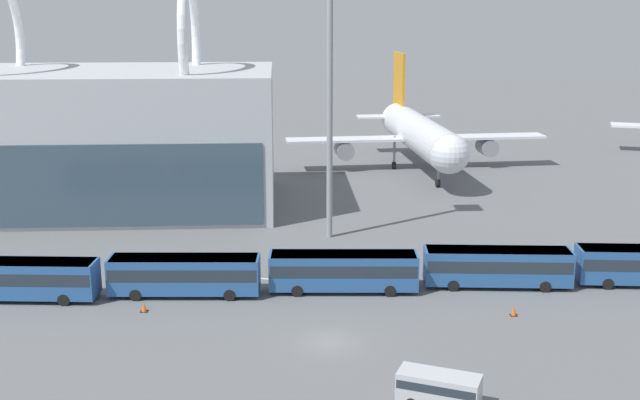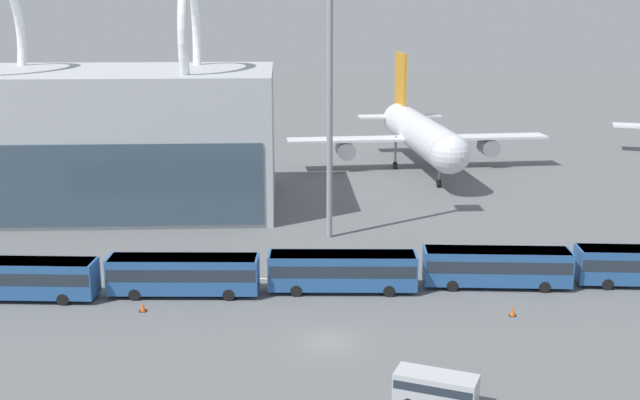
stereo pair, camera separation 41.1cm
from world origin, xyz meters
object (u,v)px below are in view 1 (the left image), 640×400
Objects in this scene: shuttle_bus_1 at (184,273)px; service_van_foreground at (439,387)px; airliner_at_gate_near at (22,148)px; airliner_at_gate_far at (418,133)px; shuttle_bus_2 at (343,269)px; floodlight_mast at (330,61)px; shuttle_bus_3 at (497,265)px; shuttle_bus_0 at (21,277)px; traffic_cone_0 at (144,308)px; traffic_cone_1 at (514,311)px.

shuttle_bus_1 reaches higher than service_van_foreground.
service_van_foreground is at bearing 21.64° from airliner_at_gate_near.
airliner_at_gate_near is 2.93× the size of shuttle_bus_1.
airliner_at_gate_far reaches higher than shuttle_bus_1.
floodlight_mast reaches higher than shuttle_bus_2.
airliner_at_gate_near is at bearing 146.07° from shuttle_bus_3.
shuttle_bus_2 is at bearing -89.52° from floodlight_mast.
shuttle_bus_2 is (27.01, 0.52, 0.00)m from shuttle_bus_0.
traffic_cone_1 is at bearing -4.74° from traffic_cone_0.
airliner_at_gate_far reaches higher than traffic_cone_0.
shuttle_bus_1 is 1.00× the size of shuttle_bus_2.
traffic_cone_0 is at bearing 175.26° from traffic_cone_1.
shuttle_bus_1 is (13.51, 0.27, 0.00)m from shuttle_bus_0.
floodlight_mast is (-0.14, 16.25, 16.43)m from shuttle_bus_2.
floodlight_mast is at bearing 42.50° from airliner_at_gate_near.
airliner_at_gate_far is 39.01m from floodlight_mast.
airliner_at_gate_far is at bearing 59.53° from traffic_cone_0.
shuttle_bus_1 is at bearing -175.79° from shuttle_bus_2.
airliner_at_gate_far is 65.65m from shuttle_bus_0.
service_van_foreground is (4.24, -20.29, -0.71)m from shuttle_bus_2.
airliner_at_gate_near is 46.02m from shuttle_bus_0.
airliner_at_gate_near is 55.31m from airliner_at_gate_far.
airliner_at_gate_near is 2.92× the size of shuttle_bus_2.
airliner_at_gate_near reaches higher than service_van_foreground.
shuttle_bus_3 is (13.51, 0.44, 0.00)m from shuttle_bus_2.
shuttle_bus_3 reaches higher than traffic_cone_1.
shuttle_bus_3 is 26.57m from floodlight_mast.
service_van_foreground is (31.26, -19.77, -0.71)m from shuttle_bus_0.
shuttle_bus_2 is at bearing 29.47° from airliner_at_gate_near.
airliner_at_gate_near is at bearing 124.21° from shuttle_bus_1.
shuttle_bus_0 is 1.00× the size of shuttle_bus_2.
floodlight_mast is 31.49m from traffic_cone_0.
shuttle_bus_3 is 0.46× the size of floodlight_mast.
traffic_cone_1 is at bearing -9.44° from shuttle_bus_1.
service_van_foreground is at bearing -122.19° from traffic_cone_1.
shuttle_bus_0 and shuttle_bus_1 have the same top height.
service_van_foreground is 26.50m from traffic_cone_0.
airliner_at_gate_near reaches higher than shuttle_bus_0.
floodlight_mast is (-15.19, -33.51, 12.96)m from airliner_at_gate_far.
shuttle_bus_0 reaches higher than traffic_cone_0.
floodlight_mast is 31.68m from traffic_cone_1.
airliner_at_gate_near is 77.71m from service_van_foreground.
shuttle_bus_3 is (53.41, -43.12, -2.88)m from airliner_at_gate_near.
shuttle_bus_2 reaches higher than traffic_cone_0.
service_van_foreground is (44.15, -63.85, -3.59)m from airliner_at_gate_near.
floodlight_mast reaches higher than shuttle_bus_1.
shuttle_bus_0 is 1.00× the size of shuttle_bus_3.
service_van_foreground reaches higher than traffic_cone_1.
traffic_cone_0 is (-2.92, -3.49, -1.65)m from shuttle_bus_1.
airliner_at_gate_near reaches higher than shuttle_bus_3.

